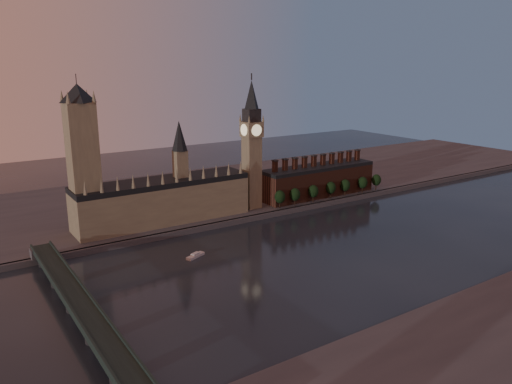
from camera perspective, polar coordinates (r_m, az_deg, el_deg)
ground at (r=321.92m, az=8.81°, el=-7.27°), size 900.00×900.00×0.00m
north_bank at (r=461.46m, az=-6.13°, el=-0.19°), size 900.00×182.00×4.00m
palace_of_westminster at (r=374.82m, az=-10.49°, el=-0.72°), size 130.00×30.30×74.00m
victoria_tower at (r=349.71m, az=-19.18°, el=3.92°), size 24.00×24.00×108.00m
big_ben at (r=397.36m, az=-0.50°, el=5.58°), size 15.00×15.00×107.00m
chimney_block at (r=446.15m, az=7.08°, el=1.36°), size 110.00×25.00×37.00m
embankment_tree_0 at (r=404.54m, az=2.75°, el=-0.55°), size 8.60×8.60×14.88m
embankment_tree_1 at (r=412.38m, az=4.48°, el=-0.29°), size 8.60×8.60×14.88m
embankment_tree_2 at (r=424.21m, az=6.57°, el=0.08°), size 8.60×8.60×14.88m
embankment_tree_3 at (r=438.24m, az=8.54°, el=0.48°), size 8.60×8.60×14.88m
embankment_tree_4 at (r=449.19m, az=10.16°, el=0.76°), size 8.60×8.60×14.88m
embankment_tree_5 at (r=462.43m, az=12.09°, el=1.06°), size 8.60×8.60×14.88m
embankment_tree_6 at (r=475.31m, az=13.59°, el=1.34°), size 8.60×8.60×14.88m
westminster_bridge at (r=248.28m, az=-19.03°, el=-12.93°), size 14.00×200.00×11.55m
river_boat at (r=318.91m, az=-6.93°, el=-7.21°), size 14.16×8.98×2.74m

